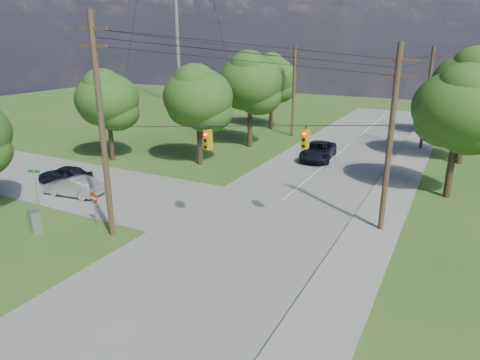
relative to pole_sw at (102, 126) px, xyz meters
The scene contains 23 objects.
ground 7.75m from the pole_sw, ahead, with size 140.00×140.00×0.00m, color #2F541C.
main_road 10.16m from the pole_sw, 34.88° to the left, with size 10.00×100.00×0.03m, color gray.
cross_road 19.30m from the pole_sw, 162.16° to the left, with size 48.00×9.00×0.03m, color gray.
sidewalk_east 15.37m from the pole_sw, 19.08° to the left, with size 2.60×100.00×0.12m, color gray.
pole_sw is the anchor object (origin of this frame).
pole_ne 15.51m from the pole_sw, 29.38° to the left, with size 2.00×0.32×10.50m.
pole_north_e 32.55m from the pole_sw, 65.48° to the left, with size 2.00×0.32×10.00m.
pole_north_w 29.62m from the pole_sw, 90.77° to the left, with size 2.00×0.32×10.00m.
power_lines 13.04m from the pole_sw, 61.30° to the left, with size 13.93×29.62×4.93m.
traffic_signals 8.24m from the pole_sw, 29.38° to the left, with size 4.91×3.27×1.05m.
tree_w_near 14.99m from the pole_sw, 103.11° to the left, with size 6.00×6.00×8.40m.
tree_w_mid 22.73m from the pole_sw, 96.06° to the left, with size 6.40×6.40×9.22m.
tree_w_far 32.90m from the pole_sw, 97.69° to the left, with size 6.00×6.00×8.73m.
tree_e_near 22.78m from the pole_sw, 43.22° to the left, with size 6.20×6.20×8.81m.
tree_e_mid 30.79m from the pole_sw, 56.26° to the left, with size 6.60×6.60×9.64m.
tree_e_far 40.90m from the pole_sw, 66.82° to the left, with size 5.80×5.80×8.32m.
tree_cross_n 16.64m from the pole_sw, 133.29° to the left, with size 5.60×5.60×7.91m.
car_cross_dark 12.20m from the pole_sw, 151.80° to the left, with size 1.68×4.18×1.42m, color black.
car_cross_silver 9.50m from the pole_sw, 153.16° to the left, with size 1.49×4.27×1.41m, color #A6A9AD.
car_main_north 22.37m from the pole_sw, 75.45° to the left, with size 2.63×5.71×1.59m, color black.
control_cabinet 7.16m from the pole_sw, 156.05° to the right, with size 0.73×0.52×1.31m, color #989B9D.
do_not_enter_sign 5.04m from the pole_sw, 163.58° to the left, with size 0.69×0.15×2.07m.
street_name_sign 8.26m from the pole_sw, behind, with size 0.77×0.33×2.73m.
Camera 1 is at (12.18, -15.99, 10.55)m, focal length 32.00 mm.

